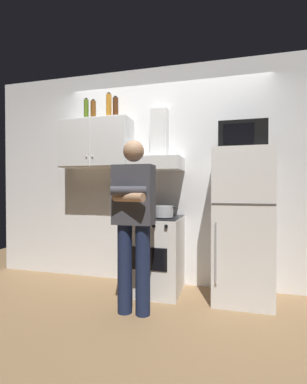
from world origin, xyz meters
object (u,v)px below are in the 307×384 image
at_px(upper_cabinet, 96,144).
at_px(refrigerator, 241,225).
at_px(microwave, 242,136).
at_px(bottle_rum_dark, 116,108).
at_px(bottle_olive_oil, 86,110).
at_px(bottle_beer_brown, 93,110).
at_px(bottle_liquor_amber, 109,107).
at_px(range_hood, 158,154).
at_px(stove_oven, 155,254).
at_px(person_standing, 133,219).
at_px(cooking_pot, 164,211).

xyz_separation_m(upper_cabinet, refrigerator, (1.75, -0.12, -0.95)).
bearing_deg(microwave, bottle_rum_dark, 177.00).
relative_size(bottle_olive_oil, bottle_beer_brown, 1.10).
xyz_separation_m(upper_cabinet, bottle_liquor_amber, (0.17, 0.01, 0.46)).
bearing_deg(range_hood, upper_cabinet, -179.91).
distance_m(microwave, bottle_beer_brown, 1.83).
bearing_deg(stove_oven, person_standing, -94.72).
xyz_separation_m(upper_cabinet, microwave, (1.75, -0.11, -0.01)).
xyz_separation_m(stove_oven, microwave, (0.95, 0.02, 1.31)).
bearing_deg(stove_oven, microwave, 1.15).
bearing_deg(cooking_pot, microwave, 9.57).
bearing_deg(bottle_liquor_amber, person_standing, -51.96).
relative_size(refrigerator, bottle_beer_brown, 6.46).
bearing_deg(bottle_liquor_amber, cooking_pot, -18.75).
relative_size(upper_cabinet, cooking_pot, 2.92).
bearing_deg(bottle_rum_dark, bottle_beer_brown, -179.54).
relative_size(upper_cabinet, bottle_beer_brown, 3.64).
bearing_deg(person_standing, bottle_liquor_amber, 128.04).
bearing_deg(bottle_rum_dark, microwave, -3.00).
height_order(range_hood, bottle_liquor_amber, bottle_liquor_amber).
distance_m(refrigerator, cooking_pot, 0.84).
height_order(stove_oven, microwave, microwave).
bearing_deg(refrigerator, microwave, 90.90).
relative_size(range_hood, cooking_pot, 2.43).
bearing_deg(cooking_pot, bottle_beer_brown, 167.42).
xyz_separation_m(stove_oven, cooking_pot, (0.13, -0.12, 0.50)).
distance_m(stove_oven, person_standing, 0.77).
bearing_deg(cooking_pot, bottle_olive_oil, 168.42).
xyz_separation_m(bottle_olive_oil, bottle_rum_dark, (0.40, -0.00, -0.00)).
xyz_separation_m(refrigerator, bottle_olive_oil, (-1.87, 0.10, 1.38)).
distance_m(upper_cabinet, bottle_beer_brown, 0.42).
xyz_separation_m(upper_cabinet, cooking_pot, (0.93, -0.24, -0.81)).
height_order(range_hood, bottle_olive_oil, bottle_olive_oil).
height_order(upper_cabinet, refrigerator, upper_cabinet).
relative_size(range_hood, microwave, 1.56).
distance_m(stove_oven, bottle_liquor_amber, 1.89).
distance_m(upper_cabinet, cooking_pot, 1.26).
relative_size(range_hood, bottle_liquor_amber, 2.27).
bearing_deg(person_standing, bottle_beer_brown, 137.90).
bearing_deg(cooking_pot, range_hood, 117.88).
height_order(range_hood, person_standing, range_hood).
relative_size(person_standing, bottle_rum_dark, 6.19).
bearing_deg(bottle_beer_brown, microwave, -2.41).
bearing_deg(upper_cabinet, microwave, -3.48).
xyz_separation_m(refrigerator, person_standing, (-1.00, -0.61, 0.10)).
height_order(cooking_pot, bottle_liquor_amber, bottle_liquor_amber).
height_order(microwave, person_standing, microwave).
relative_size(stove_oven, range_hood, 1.17).
relative_size(microwave, bottle_rum_dark, 1.81).
xyz_separation_m(person_standing, bottle_olive_oil, (-0.87, 0.70, 1.28)).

